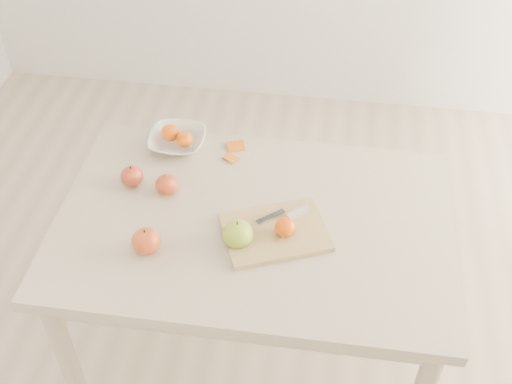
# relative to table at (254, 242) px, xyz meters

# --- Properties ---
(ground) EXTENTS (3.50, 3.50, 0.00)m
(ground) POSITION_rel_table_xyz_m (0.00, 0.00, -0.65)
(ground) COLOR #C6B293
(ground) RESTS_ON ground
(table) EXTENTS (1.20, 0.80, 0.75)m
(table) POSITION_rel_table_xyz_m (0.00, 0.00, 0.00)
(table) COLOR beige
(table) RESTS_ON ground
(cutting_board) EXTENTS (0.36, 0.32, 0.02)m
(cutting_board) POSITION_rel_table_xyz_m (0.07, -0.05, 0.11)
(cutting_board) COLOR tan
(cutting_board) RESTS_ON table
(board_tangerine) EXTENTS (0.06, 0.06, 0.05)m
(board_tangerine) POSITION_rel_table_xyz_m (0.10, -0.06, 0.14)
(board_tangerine) COLOR #D24307
(board_tangerine) RESTS_ON cutting_board
(fruit_bowl) EXTENTS (0.19, 0.19, 0.05)m
(fruit_bowl) POSITION_rel_table_xyz_m (-0.31, 0.31, 0.12)
(fruit_bowl) COLOR white
(fruit_bowl) RESTS_ON table
(bowl_tangerine_near) EXTENTS (0.06, 0.06, 0.06)m
(bowl_tangerine_near) POSITION_rel_table_xyz_m (-0.34, 0.32, 0.15)
(bowl_tangerine_near) COLOR #E84F08
(bowl_tangerine_near) RESTS_ON fruit_bowl
(bowl_tangerine_far) EXTENTS (0.06, 0.06, 0.05)m
(bowl_tangerine_far) POSITION_rel_table_xyz_m (-0.28, 0.30, 0.14)
(bowl_tangerine_far) COLOR #DB5D07
(bowl_tangerine_far) RESTS_ON fruit_bowl
(orange_peel_a) EXTENTS (0.07, 0.06, 0.01)m
(orange_peel_a) POSITION_rel_table_xyz_m (-0.11, 0.33, 0.10)
(orange_peel_a) COLOR #C8570E
(orange_peel_a) RESTS_ON table
(orange_peel_b) EXTENTS (0.06, 0.05, 0.01)m
(orange_peel_b) POSITION_rel_table_xyz_m (-0.12, 0.27, 0.10)
(orange_peel_b) COLOR orange
(orange_peel_b) RESTS_ON table
(paring_knife) EXTENTS (0.16, 0.10, 0.01)m
(paring_knife) POSITION_rel_table_xyz_m (0.12, 0.02, 0.12)
(paring_knife) COLOR silver
(paring_knife) RESTS_ON cutting_board
(apple_green) EXTENTS (0.09, 0.09, 0.08)m
(apple_green) POSITION_rel_table_xyz_m (-0.03, -0.10, 0.14)
(apple_green) COLOR #6CA11C
(apple_green) RESTS_ON table
(apple_red_c) EXTENTS (0.08, 0.08, 0.08)m
(apple_red_c) POSITION_rel_table_xyz_m (-0.29, -0.16, 0.14)
(apple_red_c) COLOR #A72A1C
(apple_red_c) RESTS_ON table
(apple_red_b) EXTENTS (0.07, 0.07, 0.07)m
(apple_red_b) POSITION_rel_table_xyz_m (-0.29, 0.08, 0.13)
(apple_red_b) COLOR #9A090C
(apple_red_b) RESTS_ON table
(apple_red_a) EXTENTS (0.07, 0.07, 0.07)m
(apple_red_a) POSITION_rel_table_xyz_m (-0.41, 0.11, 0.13)
(apple_red_a) COLOR maroon
(apple_red_a) RESTS_ON table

